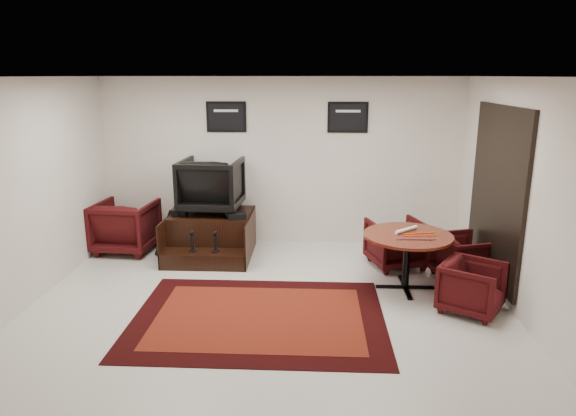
% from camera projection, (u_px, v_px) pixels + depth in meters
% --- Properties ---
extents(ground, '(6.00, 6.00, 0.00)m').
position_uv_depth(ground, '(269.00, 302.00, 6.56)').
color(ground, silver).
rests_on(ground, ground).
extents(room_shell, '(6.02, 5.02, 2.81)m').
position_uv_depth(room_shell, '(302.00, 163.00, 6.21)').
color(room_shell, beige).
rests_on(room_shell, ground).
extents(area_rug, '(3.00, 2.25, 0.01)m').
position_uv_depth(area_rug, '(259.00, 317.00, 6.14)').
color(area_rug, black).
rests_on(area_rug, ground).
extents(shine_podium, '(1.31, 1.35, 0.67)m').
position_uv_depth(shine_podium, '(212.00, 235.00, 8.26)').
color(shine_podium, black).
rests_on(shine_podium, ground).
extents(shine_chair, '(0.99, 0.93, 0.96)m').
position_uv_depth(shine_chair, '(211.00, 182.00, 8.18)').
color(shine_chair, black).
rests_on(shine_chair, shine_podium).
extents(shoes_pair, '(0.27, 0.32, 0.11)m').
position_uv_depth(shoes_pair, '(180.00, 211.00, 8.11)').
color(shoes_pair, black).
rests_on(shoes_pair, shine_podium).
extents(polish_kit, '(0.30, 0.24, 0.09)m').
position_uv_depth(polish_kit, '(237.00, 216.00, 7.87)').
color(polish_kit, black).
rests_on(polish_kit, shine_podium).
extents(umbrella_black, '(0.29, 0.11, 0.79)m').
position_uv_depth(umbrella_black, '(164.00, 232.00, 8.16)').
color(umbrella_black, black).
rests_on(umbrella_black, ground).
extents(umbrella_hooked, '(0.29, 0.11, 0.78)m').
position_uv_depth(umbrella_hooked, '(166.00, 231.00, 8.25)').
color(umbrella_hooked, black).
rests_on(umbrella_hooked, ground).
extents(armchair_side, '(0.97, 0.92, 0.93)m').
position_uv_depth(armchair_side, '(126.00, 224.00, 8.37)').
color(armchair_side, black).
rests_on(armchair_side, ground).
extents(meeting_table, '(1.18, 1.18, 0.77)m').
position_uv_depth(meeting_table, '(408.00, 241.00, 6.82)').
color(meeting_table, '#431009').
rests_on(meeting_table, ground).
extents(table_chair_back, '(0.94, 0.91, 0.79)m').
position_uv_depth(table_chair_back, '(396.00, 241.00, 7.73)').
color(table_chair_back, black).
rests_on(table_chair_back, ground).
extents(table_chair_window, '(0.82, 0.85, 0.71)m').
position_uv_depth(table_chair_window, '(463.00, 255.00, 7.23)').
color(table_chair_window, black).
rests_on(table_chair_window, ground).
extents(table_chair_corner, '(0.90, 0.91, 0.70)m').
position_uv_depth(table_chair_corner, '(472.00, 285.00, 6.22)').
color(table_chair_corner, black).
rests_on(table_chair_corner, ground).
extents(paper_roll, '(0.35, 0.32, 0.05)m').
position_uv_depth(paper_roll, '(406.00, 230.00, 6.92)').
color(paper_roll, white).
rests_on(paper_roll, meeting_table).
extents(table_clutter, '(0.57, 0.35, 0.01)m').
position_uv_depth(table_clutter, '(419.00, 236.00, 6.72)').
color(table_clutter, '#F4560D').
rests_on(table_clutter, meeting_table).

